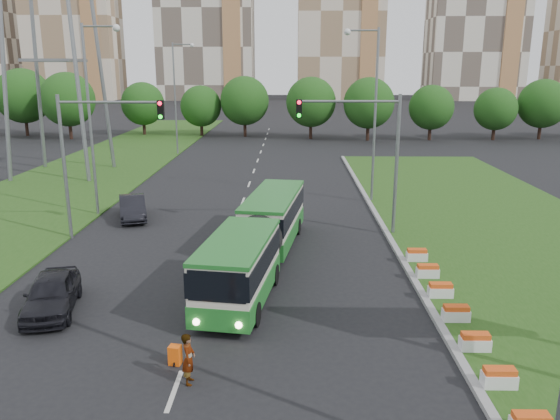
{
  "coord_description": "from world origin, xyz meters",
  "views": [
    {
      "loc": [
        0.45,
        -20.37,
        9.37
      ],
      "look_at": [
        -0.06,
        5.56,
        2.6
      ],
      "focal_mm": 35.0,
      "sensor_mm": 36.0,
      "label": 1
    }
  ],
  "objects_px": {
    "traffic_mast_median": "(368,143)",
    "shopping_trolley": "(175,355)",
    "articulated_bus": "(258,237)",
    "car_left_far": "(132,207)",
    "pedestrian": "(189,359)",
    "car_left_near": "(52,293)",
    "traffic_mast_left": "(92,144)"
  },
  "relations": [
    {
      "from": "traffic_mast_median",
      "to": "shopping_trolley",
      "type": "xyz_separation_m",
      "value": [
        -8.06,
        -14.48,
        -5.03
      ]
    },
    {
      "from": "traffic_mast_median",
      "to": "articulated_bus",
      "type": "height_order",
      "value": "traffic_mast_median"
    },
    {
      "from": "car_left_far",
      "to": "pedestrian",
      "type": "xyz_separation_m",
      "value": [
        7.02,
        -18.71,
        0.08
      ]
    },
    {
      "from": "car_left_near",
      "to": "car_left_far",
      "type": "xyz_separation_m",
      "value": [
        -0.69,
        13.74,
        -0.03
      ]
    },
    {
      "from": "traffic_mast_median",
      "to": "pedestrian",
      "type": "relative_size",
      "value": 4.87
    },
    {
      "from": "traffic_mast_left",
      "to": "car_left_near",
      "type": "distance_m",
      "value": 10.73
    },
    {
      "from": "traffic_mast_median",
      "to": "shopping_trolley",
      "type": "bearing_deg",
      "value": -119.09
    },
    {
      "from": "traffic_mast_left",
      "to": "articulated_bus",
      "type": "height_order",
      "value": "traffic_mast_left"
    },
    {
      "from": "traffic_mast_median",
      "to": "traffic_mast_left",
      "type": "bearing_deg",
      "value": -176.23
    },
    {
      "from": "traffic_mast_median",
      "to": "car_left_near",
      "type": "relative_size",
      "value": 1.78
    },
    {
      "from": "car_left_far",
      "to": "shopping_trolley",
      "type": "height_order",
      "value": "car_left_far"
    },
    {
      "from": "car_left_far",
      "to": "pedestrian",
      "type": "bearing_deg",
      "value": -87.36
    },
    {
      "from": "traffic_mast_left",
      "to": "shopping_trolley",
      "type": "distance_m",
      "value": 16.04
    },
    {
      "from": "pedestrian",
      "to": "shopping_trolley",
      "type": "xyz_separation_m",
      "value": [
        -0.66,
        1.08,
        -0.5
      ]
    },
    {
      "from": "traffic_mast_median",
      "to": "pedestrian",
      "type": "bearing_deg",
      "value": -115.42
    },
    {
      "from": "articulated_bus",
      "to": "shopping_trolley",
      "type": "xyz_separation_m",
      "value": [
        -2.18,
        -9.0,
        -1.19
      ]
    },
    {
      "from": "pedestrian",
      "to": "articulated_bus",
      "type": "bearing_deg",
      "value": -9.25
    },
    {
      "from": "traffic_mast_median",
      "to": "pedestrian",
      "type": "height_order",
      "value": "traffic_mast_median"
    },
    {
      "from": "articulated_bus",
      "to": "car_left_far",
      "type": "distance_m",
      "value": 12.17
    },
    {
      "from": "traffic_mast_left",
      "to": "car_left_far",
      "type": "distance_m",
      "value": 6.25
    },
    {
      "from": "car_left_near",
      "to": "pedestrian",
      "type": "xyz_separation_m",
      "value": [
        6.33,
        -4.97,
        0.06
      ]
    },
    {
      "from": "articulated_bus",
      "to": "car_left_far",
      "type": "height_order",
      "value": "articulated_bus"
    },
    {
      "from": "car_left_near",
      "to": "car_left_far",
      "type": "relative_size",
      "value": 1.0
    },
    {
      "from": "traffic_mast_median",
      "to": "car_left_far",
      "type": "relative_size",
      "value": 1.79
    },
    {
      "from": "pedestrian",
      "to": "traffic_mast_median",
      "type": "bearing_deg",
      "value": -26.1
    },
    {
      "from": "car_left_far",
      "to": "articulated_bus",
      "type": "bearing_deg",
      "value": -63.23
    },
    {
      "from": "traffic_mast_median",
      "to": "car_left_near",
      "type": "xyz_separation_m",
      "value": [
        -13.73,
        -10.59,
        -4.58
      ]
    },
    {
      "from": "traffic_mast_left",
      "to": "car_left_near",
      "type": "height_order",
      "value": "traffic_mast_left"
    },
    {
      "from": "articulated_bus",
      "to": "car_left_far",
      "type": "relative_size",
      "value": 3.35
    },
    {
      "from": "articulated_bus",
      "to": "car_left_far",
      "type": "bearing_deg",
      "value": 143.05
    },
    {
      "from": "pedestrian",
      "to": "shopping_trolley",
      "type": "height_order",
      "value": "pedestrian"
    },
    {
      "from": "traffic_mast_left",
      "to": "car_left_far",
      "type": "bearing_deg",
      "value": 79.93
    }
  ]
}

